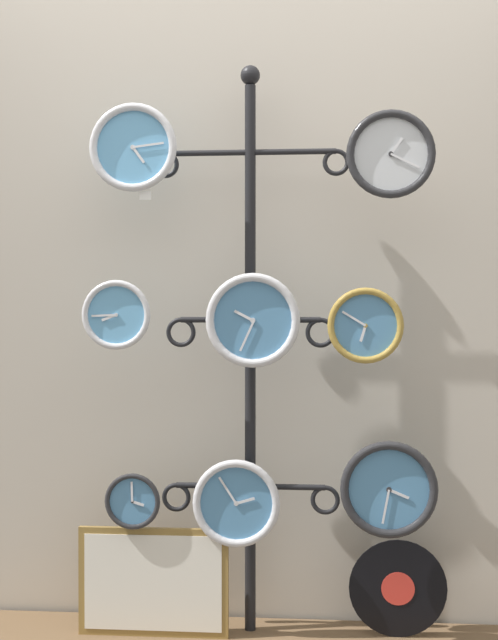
# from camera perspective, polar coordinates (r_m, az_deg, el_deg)

# --- Properties ---
(shop_wall) EXTENTS (4.40, 0.04, 2.80)m
(shop_wall) POSITION_cam_1_polar(r_m,az_deg,el_deg) (3.24, 0.32, 4.73)
(shop_wall) COLOR #BCB2A3
(shop_wall) RESTS_ON ground_plane
(display_stand) EXTENTS (0.68, 0.39, 2.01)m
(display_stand) POSITION_cam_1_polar(r_m,az_deg,el_deg) (3.12, 0.08, -8.81)
(display_stand) COLOR black
(display_stand) RESTS_ON ground_plane
(clock_top_left) EXTENTS (0.30, 0.04, 0.30)m
(clock_top_left) POSITION_cam_1_polar(r_m,az_deg,el_deg) (3.09, -7.42, 10.89)
(clock_top_left) COLOR #60A8DB
(clock_top_right) EXTENTS (0.29, 0.04, 0.29)m
(clock_top_right) POSITION_cam_1_polar(r_m,az_deg,el_deg) (3.00, 9.06, 10.44)
(clock_top_right) COLOR silver
(clock_middle_left) EXTENTS (0.24, 0.04, 0.24)m
(clock_middle_left) POSITION_cam_1_polar(r_m,az_deg,el_deg) (3.04, -8.48, 0.33)
(clock_middle_left) COLOR #60A8DB
(clock_middle_center) EXTENTS (0.32, 0.04, 0.32)m
(clock_middle_center) POSITION_cam_1_polar(r_m,az_deg,el_deg) (2.96, 0.25, -0.02)
(clock_middle_center) COLOR #4C84B2
(clock_middle_right) EXTENTS (0.25, 0.04, 0.25)m
(clock_middle_right) POSITION_cam_1_polar(r_m,az_deg,el_deg) (2.97, 7.46, -0.35)
(clock_middle_right) COLOR #4C84B2
(clock_bottom_left) EXTENTS (0.19, 0.04, 0.19)m
(clock_bottom_left) POSITION_cam_1_polar(r_m,az_deg,el_deg) (3.09, -7.44, -11.41)
(clock_bottom_left) COLOR #4C84B2
(clock_bottom_center) EXTENTS (0.30, 0.04, 0.30)m
(clock_bottom_center) POSITION_cam_1_polar(r_m,az_deg,el_deg) (3.05, -0.81, -11.63)
(clock_bottom_center) COLOR #4C84B2
(clock_bottom_right) EXTENTS (0.32, 0.04, 0.32)m
(clock_bottom_right) POSITION_cam_1_polar(r_m,az_deg,el_deg) (3.01, 8.94, -10.65)
(clock_bottom_right) COLOR #4C84B2
(vinyl_record) EXTENTS (0.33, 0.01, 0.33)m
(vinyl_record) POSITION_cam_1_polar(r_m,az_deg,el_deg) (3.19, 9.51, -16.59)
(vinyl_record) COLOR black
(vinyl_record) RESTS_ON low_shelf
(picture_frame) EXTENTS (0.51, 0.02, 0.37)m
(picture_frame) POSITION_cam_1_polar(r_m,az_deg,el_deg) (3.17, -6.15, -16.34)
(picture_frame) COLOR olive
(picture_frame) RESTS_ON low_shelf
(price_tag_upper) EXTENTS (0.04, 0.00, 0.03)m
(price_tag_upper) POSITION_cam_1_polar(r_m,az_deg,el_deg) (3.06, -6.66, 7.92)
(price_tag_upper) COLOR white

